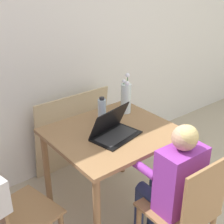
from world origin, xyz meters
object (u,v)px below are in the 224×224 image
(person_seated, at_px, (173,179))
(chair_spare, at_px, (1,205))
(flower_vase, at_px, (126,97))
(laptop, at_px, (113,130))
(water_bottle, at_px, (102,110))
(chair_occupied, at_px, (185,212))

(person_seated, bearing_deg, chair_spare, -26.45)
(person_seated, relative_size, flower_vase, 3.09)
(person_seated, bearing_deg, laptop, -82.10)
(laptop, bearing_deg, flower_vase, 25.35)
(water_bottle, bearing_deg, flower_vase, 0.96)
(person_seated, bearing_deg, chair_occupied, 90.00)
(chair_spare, relative_size, flower_vase, 2.61)
(chair_occupied, bearing_deg, water_bottle, -89.95)
(flower_vase, relative_size, water_bottle, 1.68)
(chair_spare, height_order, person_seated, person_seated)
(water_bottle, bearing_deg, laptop, -108.16)
(chair_occupied, xyz_separation_m, laptop, (-0.05, 0.65, 0.33))
(chair_spare, distance_m, flower_vase, 1.26)
(chair_occupied, height_order, flower_vase, flower_vase)
(chair_spare, bearing_deg, chair_occupied, -135.11)
(chair_occupied, height_order, person_seated, person_seated)
(chair_occupied, distance_m, laptop, 0.73)
(laptop, height_order, water_bottle, laptop)
(laptop, xyz_separation_m, flower_vase, (0.33, 0.25, 0.09))
(chair_occupied, relative_size, laptop, 2.28)
(flower_vase, bearing_deg, chair_spare, -166.70)
(chair_occupied, bearing_deg, laptop, -83.56)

